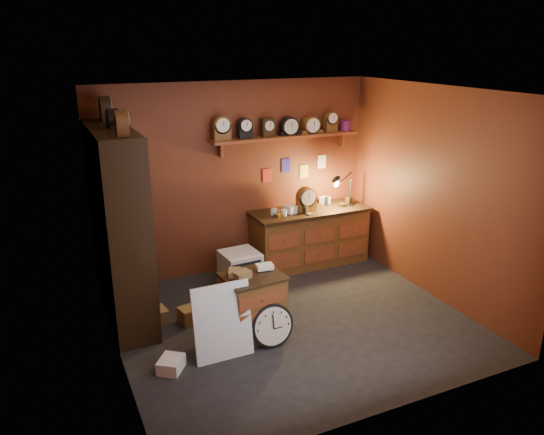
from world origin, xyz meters
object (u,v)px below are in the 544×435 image
Objects in this scene: workbench at (310,234)px; big_round_clock at (272,326)px; shelving_unit at (116,219)px; low_cabinet at (253,303)px.

big_round_clock is at bearing -128.61° from workbench.
shelving_unit is 1.84m from low_cabinet.
low_cabinet reaches higher than big_round_clock.
big_round_clock is at bearing -75.46° from low_cabinet.
shelving_unit is 3.10× the size of low_cabinet.
workbench is 2.35m from big_round_clock.
shelving_unit is at bearing 134.66° from low_cabinet.
low_cabinet is at bearing -135.28° from workbench.
big_round_clock is (-1.46, -1.83, -0.23)m from workbench.
workbench is (2.82, 0.49, -0.78)m from shelving_unit.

